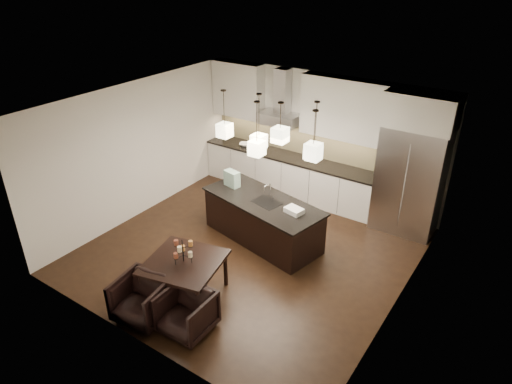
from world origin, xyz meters
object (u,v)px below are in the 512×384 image
Objects in this scene: dining_table at (185,278)px; armchair_right at (187,313)px; refrigerator at (410,180)px; armchair_left at (142,299)px; island_body at (263,221)px.

dining_table reaches higher than armchair_right.
refrigerator reaches higher than armchair_right.
armchair_left reaches higher than armchair_right.
armchair_left is at bearing -84.33° from island_body.
refrigerator is at bearing 68.43° from armchair_right.
island_body is 2.85m from armchair_left.
island_body is at bearing 74.07° from dining_table.
armchair_left is 0.76m from armchair_right.
armchair_left is (-2.43, -4.75, -0.73)m from refrigerator.
armchair_right is (0.74, 0.17, -0.02)m from armchair_left.
dining_table is (-0.11, -2.09, -0.07)m from island_body.
island_body reaches higher than armchair_left.
island_body is at bearing 75.32° from armchair_left.
dining_table is 0.77m from armchair_left.
armchair_left is 1.05× the size of armchair_right.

